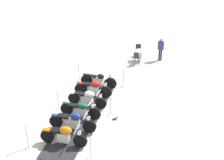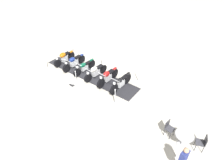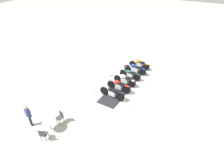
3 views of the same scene
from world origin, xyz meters
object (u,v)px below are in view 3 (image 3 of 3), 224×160
(motorcycle_navy, at_px, (135,69))
(stanchion_right_mid, at_px, (114,74))
(stanchion_right_front, at_px, (129,60))
(cafe_chair_across_table, at_px, (60,117))
(bystander_person, at_px, (28,114))
(motorcycle_copper, at_px, (139,64))
(cafe_chair_near_table, at_px, (43,134))
(motorcycle_forest, at_px, (130,74))
(stanchion_left_rear, at_px, (125,104))
(motorcycle_cream, at_px, (124,79))
(stanchion_left_mid, at_px, (142,82))
(stanchion_right_rear, at_px, (94,92))
(cafe_table, at_px, (50,123))
(info_placard, at_px, (112,75))
(stanchion_left_front, at_px, (155,66))
(motorcycle_black, at_px, (112,93))
(motorcycle_maroon, at_px, (118,85))

(motorcycle_navy, xyz_separation_m, stanchion_right_mid, (-1.50, 1.48, -0.17))
(motorcycle_navy, height_order, stanchion_right_front, stanchion_right_front)
(cafe_chair_across_table, relative_size, bystander_person, 0.55)
(motorcycle_copper, distance_m, cafe_chair_near_table, 11.01)
(motorcycle_forest, height_order, stanchion_left_rear, stanchion_left_rear)
(motorcycle_navy, bearing_deg, cafe_chair_across_table, 78.71)
(motorcycle_cream, xyz_separation_m, stanchion_left_mid, (0.42, -1.46, -0.15))
(stanchion_right_rear, relative_size, cafe_table, 1.31)
(stanchion_right_front, distance_m, bystander_person, 11.20)
(motorcycle_copper, relative_size, stanchion_right_front, 1.90)
(motorcycle_cream, distance_m, stanchion_right_rear, 3.00)
(motorcycle_copper, bearing_deg, info_placard, 55.20)
(stanchion_right_front, xyz_separation_m, cafe_table, (-10.61, 1.20, 0.24))
(motorcycle_navy, height_order, motorcycle_forest, motorcycle_forest)
(motorcycle_cream, xyz_separation_m, stanchion_left_front, (3.62, -1.71, -0.10))
(bystander_person, bearing_deg, motorcycle_black, -20.40)
(motorcycle_navy, xyz_separation_m, motorcycle_cream, (-2.13, 0.16, -0.00))
(cafe_chair_across_table, bearing_deg, stanchion_left_rear, 148.70)
(motorcycle_copper, xyz_separation_m, cafe_chair_across_table, (-9.18, 2.30, 0.02))
(bystander_person, bearing_deg, motorcycle_navy, -7.47)
(motorcycle_black, bearing_deg, bystander_person, 60.68)
(motorcycle_black, xyz_separation_m, bystander_person, (-4.91, 3.51, 0.48))
(stanchion_left_front, bearing_deg, motorcycle_black, 162.09)
(stanchion_right_front, distance_m, cafe_table, 10.68)
(stanchion_right_mid, relative_size, stanchion_left_rear, 0.96)
(cafe_table, distance_m, bystander_person, 1.49)
(stanchion_left_front, height_order, stanchion_right_rear, stanchion_right_rear)
(motorcycle_maroon, distance_m, cafe_chair_near_table, 6.80)
(cafe_chair_across_table, bearing_deg, cafe_table, -0.00)
(motorcycle_maroon, bearing_deg, motorcycle_black, 91.74)
(stanchion_left_rear, distance_m, cafe_chair_near_table, 5.81)
(cafe_chair_near_table, bearing_deg, stanchion_left_rear, -48.99)
(stanchion_left_front, bearing_deg, cafe_table, 159.11)
(motorcycle_forest, relative_size, motorcycle_black, 0.96)
(cafe_chair_across_table, bearing_deg, motorcycle_copper, -179.79)
(motorcycle_navy, bearing_deg, motorcycle_maroon, 89.66)
(stanchion_left_rear, xyz_separation_m, stanchion_right_rear, (0.21, 2.77, 0.02))
(motorcycle_forest, height_order, motorcycle_cream, motorcycle_forest)
(motorcycle_copper, height_order, motorcycle_maroon, motorcycle_maroon)
(motorcycle_black, bearing_deg, motorcycle_forest, -87.92)
(motorcycle_cream, xyz_separation_m, stanchion_right_mid, (0.64, 1.31, -0.17))
(stanchion_right_rear, bearing_deg, stanchion_right_front, -4.40)
(info_placard, distance_m, cafe_table, 7.68)
(cafe_table, distance_m, cafe_chair_near_table, 0.82)
(motorcycle_cream, relative_size, cafe_table, 2.45)
(motorcycle_navy, relative_size, stanchion_right_front, 2.05)
(cafe_chair_near_table, bearing_deg, motorcycle_navy, -27.60)
(cafe_chair_near_table, bearing_deg, motorcycle_copper, -26.76)
(motorcycle_copper, distance_m, stanchion_left_rear, 6.06)
(stanchion_left_mid, height_order, cafe_chair_across_table, stanchion_left_mid)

